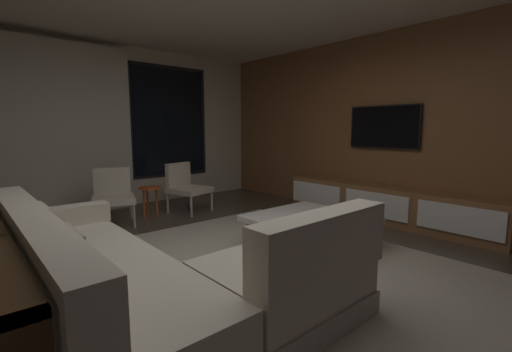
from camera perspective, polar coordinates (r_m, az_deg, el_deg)
The scene contains 12 objects.
floor at distance 3.18m, azimuth -3.78°, elevation -16.80°, with size 9.20×9.20×0.00m, color #473D33.
back_wall_with_window at distance 6.15m, azimuth -25.59°, elevation 7.25°, with size 6.60×0.30×2.70m.
media_wall at distance 5.34m, azimuth 23.33°, elevation 7.47°, with size 0.12×7.80×2.70m.
area_rug at distance 3.32m, azimuth 2.29°, elevation -15.60°, with size 3.20×3.80×0.01m, color #ADA391.
sectional_couch at distance 2.57m, azimuth -17.76°, elevation -16.26°, with size 1.98×2.50×0.82m.
coffee_table at distance 3.94m, azimuth 8.91°, elevation -9.05°, with size 1.16×1.16×0.36m.
book_stack_on_coffee_table at distance 3.69m, azimuth 10.34°, elevation -7.00°, with size 0.29×0.20×0.07m.
accent_chair_near_window at distance 5.62m, azimuth -11.58°, elevation -1.44°, with size 0.68×0.69×0.78m.
accent_chair_by_curtain at distance 5.18m, azimuth -22.60°, elevation -2.66°, with size 0.68×0.69×0.78m.
side_stool at distance 5.40m, azimuth -17.18°, elevation -2.65°, with size 0.32×0.32×0.46m.
media_console at distance 5.21m, azimuth 20.78°, elevation -4.55°, with size 0.46×3.10×0.52m.
mounted_tv at distance 5.35m, azimuth 20.39°, elevation 7.62°, with size 0.05×1.06×0.61m.
Camera 1 is at (-1.76, -2.30, 1.33)m, focal length 24.17 mm.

